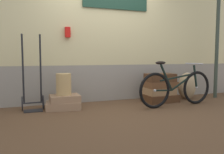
{
  "coord_description": "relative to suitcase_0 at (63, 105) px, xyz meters",
  "views": [
    {
      "loc": [
        -1.55,
        -3.93,
        0.95
      ],
      "look_at": [
        -0.03,
        0.18,
        0.56
      ],
      "focal_mm": 37.23,
      "sensor_mm": 36.0,
      "label": 1
    }
  ],
  "objects": [
    {
      "name": "suitcase_5",
      "position": [
        2.03,
        0.01,
        0.44
      ],
      "size": [
        0.6,
        0.41,
        0.17
      ],
      "primitive_type": "cube",
      "rotation": [
        0.0,
        0.0,
        -0.04
      ],
      "color": "#4C2D19",
      "rests_on": "suitcase_4"
    },
    {
      "name": "suitcase_0",
      "position": [
        0.0,
        0.0,
        0.0
      ],
      "size": [
        0.65,
        0.5,
        0.13
      ],
      "primitive_type": "cube",
      "rotation": [
        0.0,
        0.0,
        -0.12
      ],
      "color": "#937051",
      "rests_on": "ground"
    },
    {
      "name": "luggage_trolley",
      "position": [
        -0.52,
        0.09,
        0.27
      ],
      "size": [
        0.37,
        0.35,
        1.34
      ],
      "color": "black",
      "rests_on": "ground"
    },
    {
      "name": "suitcase_1",
      "position": [
        0.03,
        -0.0,
        0.13
      ],
      "size": [
        0.52,
        0.4,
        0.12
      ],
      "primitive_type": "cube",
      "rotation": [
        0.0,
        0.0,
        0.0
      ],
      "color": "#937051",
      "rests_on": "suitcase_0"
    },
    {
      "name": "suitcase_3",
      "position": [
        2.01,
        0.01,
        0.16
      ],
      "size": [
        0.6,
        0.44,
        0.14
      ],
      "primitive_type": "cube",
      "rotation": [
        0.0,
        0.0,
        0.02
      ],
      "color": "#9E754C",
      "rests_on": "suitcase_2"
    },
    {
      "name": "wicker_basket",
      "position": [
        0.01,
        0.0,
        0.38
      ],
      "size": [
        0.27,
        0.27,
        0.39
      ],
      "primitive_type": "cylinder",
      "color": "tan",
      "rests_on": "suitcase_1"
    },
    {
      "name": "suitcase_2",
      "position": [
        2.02,
        -0.02,
        0.01
      ],
      "size": [
        0.71,
        0.49,
        0.15
      ],
      "primitive_type": "cube",
      "rotation": [
        0.0,
        0.0,
        0.05
      ],
      "color": "#4C2D19",
      "rests_on": "ground"
    },
    {
      "name": "suitcase_4",
      "position": [
        2.04,
        0.03,
        0.29
      ],
      "size": [
        0.65,
        0.48,
        0.13
      ],
      "primitive_type": "cube",
      "rotation": [
        0.0,
        0.0,
        -0.02
      ],
      "color": "brown",
      "rests_on": "suitcase_3"
    },
    {
      "name": "bicycle",
      "position": [
        2.08,
        -0.5,
        0.29
      ],
      "size": [
        1.66,
        0.46,
        0.87
      ],
      "color": "black",
      "rests_on": "ground"
    },
    {
      "name": "station_building",
      "position": [
        0.95,
        0.57,
        1.32
      ],
      "size": [
        7.21,
        0.74,
        2.77
      ],
      "color": "gray",
      "rests_on": "ground"
    },
    {
      "name": "ground",
      "position": [
        0.94,
        -0.27,
        -0.1
      ],
      "size": [
        9.21,
        5.2,
        0.06
      ],
      "primitive_type": "cube",
      "color": "#513823"
    },
    {
      "name": "burlap_sack",
      "position": [
        2.75,
        0.05,
        0.23
      ],
      "size": [
        0.41,
        0.35,
        0.59
      ],
      "primitive_type": "ellipsoid",
      "color": "tan",
      "rests_on": "ground"
    }
  ]
}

